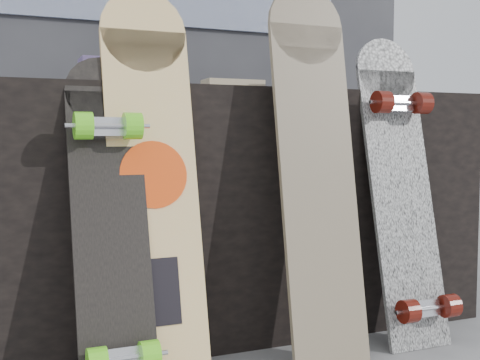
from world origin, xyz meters
name	(u,v)px	position (x,y,z in m)	size (l,w,h in m)	color
vendor_table	(239,208)	(0.00, 0.50, 0.40)	(1.60, 0.60, 0.80)	black
booth	(171,41)	(0.00, 1.35, 1.10)	(2.40, 0.22, 2.20)	#37373C
merch_box_purple	(109,74)	(-0.44, 0.53, 0.85)	(0.18, 0.12, 0.10)	#3E3165
merch_box_small	(315,77)	(0.26, 0.44, 0.86)	(0.14, 0.14, 0.12)	#3E3165
merch_box_flat	(233,88)	(0.04, 0.66, 0.83)	(0.22, 0.10, 0.06)	#D1B78C
longboard_geisha	(153,169)	(-0.40, 0.15, 0.56)	(0.24, 0.26, 1.06)	beige
longboard_celtic	(316,161)	(0.06, 0.07, 0.58)	(0.24, 0.21, 1.09)	#D2B78F
longboard_cascadia	(403,184)	(0.41, 0.12, 0.50)	(0.22, 0.31, 0.97)	white
skateboard_dark	(111,219)	(-0.52, 0.09, 0.44)	(0.19, 0.31, 0.87)	black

